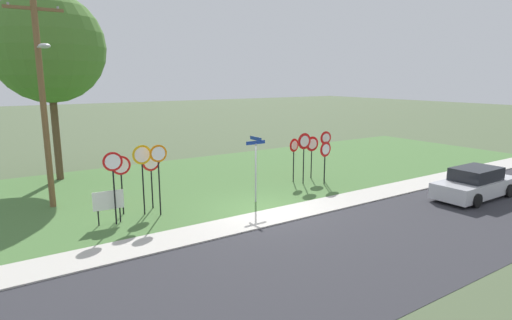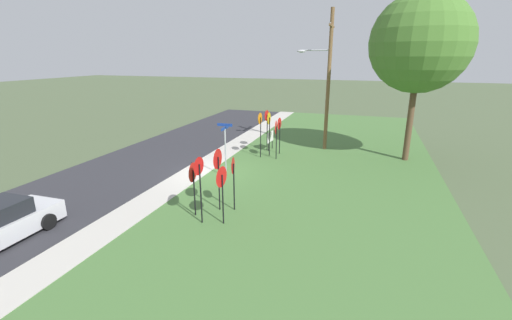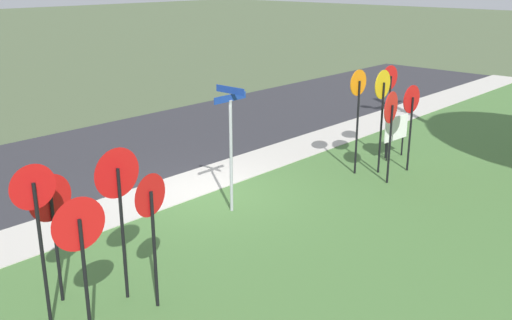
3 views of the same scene
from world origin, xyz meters
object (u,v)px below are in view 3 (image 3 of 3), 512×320
yield_sign_far_left (36,208)px  street_name_post (231,139)px  stop_sign_near_right (391,117)px  stop_sign_far_right (382,99)px  stop_sign_far_center (358,100)px  yield_sign_near_left (51,209)px  yield_sign_center (151,210)px  stop_sign_far_left (389,92)px  yield_sign_far_right (80,236)px  stop_sign_near_left (411,109)px  yield_sign_near_right (118,187)px  notice_board (396,130)px

yield_sign_far_left → street_name_post: 5.21m
stop_sign_near_right → stop_sign_far_right: (-0.56, -0.60, 0.30)m
stop_sign_far_center → yield_sign_near_left: 8.67m
stop_sign_near_right → yield_sign_center: size_ratio=1.05×
yield_sign_far_left → yield_sign_center: 1.67m
stop_sign_far_left → stop_sign_far_center: size_ratio=0.97×
stop_sign_far_center → stop_sign_far_right: bearing=141.7°
yield_sign_near_left → yield_sign_center: (-0.96, 1.29, 0.05)m
yield_sign_far_right → street_name_post: (-4.88, -1.93, 0.02)m
stop_sign_far_center → yield_sign_center: 7.81m
stop_sign_near_left → yield_sign_far_right: stop_sign_near_left is taller
yield_sign_far_right → yield_sign_near_right: bearing=-143.9°
stop_sign_near_right → street_name_post: 4.34m
stop_sign_near_left → stop_sign_far_left: size_ratio=0.87×
yield_sign_center → street_name_post: 4.07m
stop_sign_near_right → yield_sign_near_left: 8.67m
stop_sign_near_right → street_name_post: (4.03, -1.61, -0.03)m
stop_sign_far_left → street_name_post: (5.82, -0.50, -0.26)m
yield_sign_near_left → yield_sign_center: bearing=121.7°
stop_sign_far_center → street_name_post: bearing=-6.2°
stop_sign_near_right → stop_sign_far_center: (-0.06, -1.02, 0.28)m
yield_sign_far_right → notice_board: 11.00m
stop_sign_far_left → stop_sign_far_center: stop_sign_far_center is taller
yield_sign_near_left → street_name_post: bearing=-177.7°
stop_sign_near_left → yield_sign_near_left: 9.89m
stop_sign_far_right → notice_board: bearing=-169.4°
notice_board → stop_sign_far_right: bearing=16.1°
yield_sign_near_left → stop_sign_far_center: bearing=175.0°
stop_sign_far_right → yield_sign_center: bearing=4.4°
stop_sign_far_center → yield_sign_center: bearing=11.5°
yield_sign_near_right → notice_board: bearing=-176.3°
stop_sign_far_left → yield_sign_near_right: (9.62, 0.79, -0.01)m
yield_sign_near_right → yield_sign_center: yield_sign_near_right is taller
stop_sign_near_left → yield_sign_near_right: yield_sign_near_right is taller
stop_sign_far_left → stop_sign_far_right: bearing=27.6°
street_name_post → yield_sign_far_right: bearing=20.4°
stop_sign_near_left → stop_sign_near_right: bearing=8.6°
stop_sign_far_center → yield_sign_center: (7.70, 1.28, -0.34)m
stop_sign_near_right → yield_sign_center: bearing=-5.4°
stop_sign_near_right → stop_sign_far_right: 0.87m
stop_sign_far_center → street_name_post: street_name_post is taller
yield_sign_far_left → stop_sign_near_left: bearing=-177.7°
yield_sign_center → stop_sign_far_center: bearing=178.7°
stop_sign_near_left → street_name_post: (5.27, -1.50, -0.01)m
yield_sign_far_right → yield_sign_center: 1.26m
stop_sign_near_left → stop_sign_far_center: size_ratio=0.84×
stop_sign_far_center → notice_board: size_ratio=2.24×
stop_sign_near_right → yield_sign_center: stop_sign_near_right is taller
stop_sign_far_left → stop_sign_far_center: (1.74, 0.09, 0.06)m
stop_sign_near_right → stop_sign_far_center: stop_sign_far_center is taller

